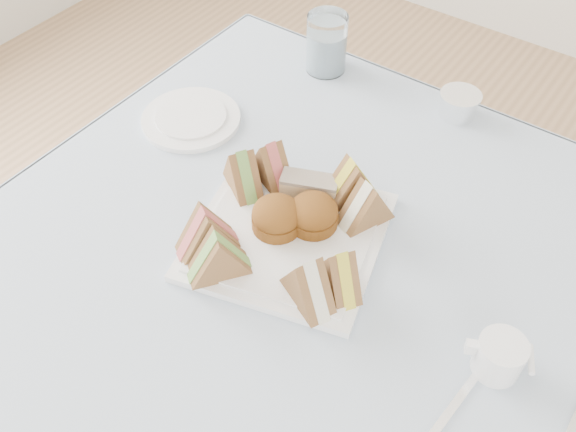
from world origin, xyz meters
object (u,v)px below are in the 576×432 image
Objects in this scene: table at (305,406)px; water_glass at (327,43)px; serving_plate at (288,236)px; creamer_jug at (499,356)px.

water_glass is (-0.26, 0.44, 0.43)m from table.
table is 3.37× the size of serving_plate.
water_glass is 0.67m from creamer_jug.
creamer_jug is at bearing -18.91° from serving_plate.
table is at bearing -59.02° from water_glass.
water_glass is at bearing 100.80° from serving_plate.
creamer_jug is (0.33, -0.02, 0.02)m from serving_plate.
creamer_jug reaches higher than serving_plate.
serving_plate is 0.34m from creamer_jug.
creamer_jug is (0.53, -0.41, -0.03)m from water_glass.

